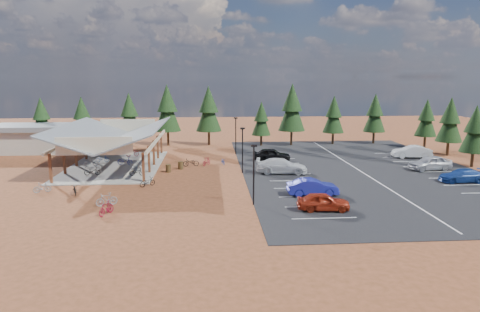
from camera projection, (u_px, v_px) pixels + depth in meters
The scene contains 45 objects.
ground at pixel (197, 178), 45.51m from camera, with size 140.00×140.00×0.00m, color brown.
asphalt_lot at pixel (357, 169), 49.75m from camera, with size 27.00×44.00×0.04m, color black.
concrete_pad at pixel (116, 166), 51.65m from camera, with size 10.60×18.60×0.10m, color gray.
bike_pavilion at pixel (114, 135), 50.96m from camera, with size 11.65×19.40×4.97m.
outbuilding at pixel (32, 138), 61.08m from camera, with size 11.00×7.00×3.90m.
lamp_post_0 at pixel (254, 170), 35.51m from camera, with size 0.50×0.25×5.14m.
lamp_post_1 at pixel (243, 147), 47.28m from camera, with size 0.50×0.25×5.14m.
lamp_post_2 at pixel (236, 133), 59.05m from camera, with size 0.50×0.25×5.14m.
trash_bin_0 at pixel (168, 168), 48.25m from camera, with size 0.60×0.60×0.90m, color #403017.
trash_bin_1 at pixel (181, 165), 49.83m from camera, with size 0.60×0.60×0.90m, color #403017.
pine_0 at pixel (41, 117), 64.56m from camera, with size 3.27×3.27×7.62m.
pine_1 at pixel (82, 116), 64.62m from camera, with size 3.33×3.33×7.75m.
pine_2 at pixel (129, 113), 66.13m from camera, with size 3.54×3.54×8.24m.
pine_3 at pixel (167, 108), 66.02m from camera, with size 4.08×4.08×9.51m.
pine_4 at pixel (209, 109), 66.49m from camera, with size 3.98×3.98×9.28m.
pine_5 at pixel (261, 119), 66.16m from camera, with size 2.96×2.96×6.90m.
pine_6 at pixel (292, 108), 66.32m from camera, with size 4.14×4.14×9.65m.
pine_7 at pixel (334, 115), 67.62m from camera, with size 3.33×3.33×7.76m.
pine_8 at pixel (375, 113), 68.12m from camera, with size 3.46×3.46×8.05m.
pine_11 at pixel (475, 129), 50.40m from camera, with size 3.18×3.18×7.40m.
pine_12 at pixel (450, 120), 57.65m from camera, with size 3.42×3.42×7.98m.
pine_13 at pixel (426, 118), 64.22m from camera, with size 3.17×3.17×7.39m.
bike_0 at pixel (92, 171), 46.35m from camera, with size 0.60×1.72×0.90m, color black.
bike_1 at pixel (91, 162), 50.86m from camera, with size 0.49×1.72×1.04m, color #979A9F.
bike_2 at pixel (102, 159), 53.45m from camera, with size 0.55×1.58×0.83m, color navy.
bike_3 at pixel (115, 151), 58.42m from camera, with size 0.50×1.78×1.07m, color #9C3C1D.
bike_4 at pixel (137, 172), 46.13m from camera, with size 0.56×1.61×0.85m, color black.
bike_5 at pixel (137, 165), 49.29m from camera, with size 0.51×1.79×1.08m, color gray.
bike_6 at pixel (125, 161), 51.83m from camera, with size 0.67×1.92×1.01m, color navy.
bike_7 at pixel (132, 153), 57.26m from camera, with size 0.47×1.68×1.01m, color maroon.
bike_8 at pixel (75, 189), 39.12m from camera, with size 0.67×1.91×1.01m, color black.
bike_9 at pixel (42, 187), 39.79m from camera, with size 0.45×1.59×0.95m, color gray.
bike_11 at pixel (106, 208), 33.30m from camera, with size 0.51×1.80×1.08m, color maroon.
bike_12 at pixel (147, 182), 42.02m from camera, with size 0.59×1.69×0.89m, color black.
bike_13 at pixel (107, 199), 35.69m from camera, with size 0.51×1.81×1.09m, color gray.
bike_14 at pixel (223, 161), 52.48m from camera, with size 0.54×1.56×0.82m, color navy.
bike_15 at pixel (206, 161), 51.92m from camera, with size 0.47×1.67×1.01m, color maroon.
bike_16 at pixel (191, 162), 51.40m from camera, with size 0.67×1.91×1.00m, color black.
car_0 at pixel (323, 202), 34.31m from camera, with size 1.69×4.20×1.43m, color #9F2913.
car_1 at pixel (313, 187), 38.65m from camera, with size 1.61×4.61×1.52m, color #1E2396.
car_3 at pixel (282, 166), 47.52m from camera, with size 2.30×5.65×1.64m, color silver.
car_4 at pixel (272, 155), 54.53m from camera, with size 1.92×4.77×1.62m, color black.
car_7 at pixel (462, 176), 43.56m from camera, with size 1.88×4.62×1.34m, color navy.
car_8 at pixel (430, 163), 49.16m from camera, with size 1.97×4.89×1.67m, color #AEAFB7.
car_9 at pixel (412, 152), 56.52m from camera, with size 1.72×4.94×1.63m, color white.
Camera 1 is at (1.36, -44.52, 10.62)m, focal length 32.00 mm.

